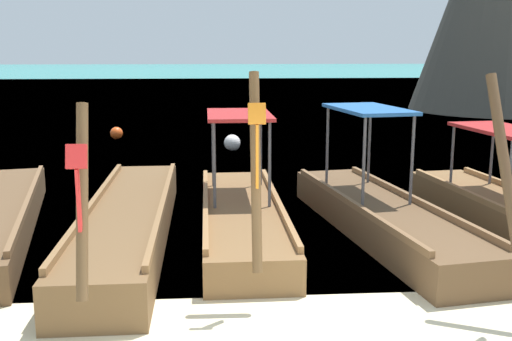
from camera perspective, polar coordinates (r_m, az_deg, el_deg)
sea_water at (r=67.13m, az=-3.54°, el=8.85°), size 120.00×120.00×0.00m
longtail_boat_red_ribbon at (r=9.90m, az=-12.01°, el=-4.89°), size 1.29×7.12×2.53m
longtail_boat_orange_ribbon at (r=10.10m, az=-1.36°, el=-4.23°), size 1.36×5.89×2.81m
longtail_boat_violet_ribbon at (r=10.22m, az=11.94°, el=-4.16°), size 2.10×6.49×2.79m
mooring_buoy_near at (r=21.18m, az=-13.15°, el=3.48°), size 0.43×0.43×0.43m
mooring_buoy_far at (r=18.30m, az=-2.28°, el=2.66°), size 0.50×0.50×0.50m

